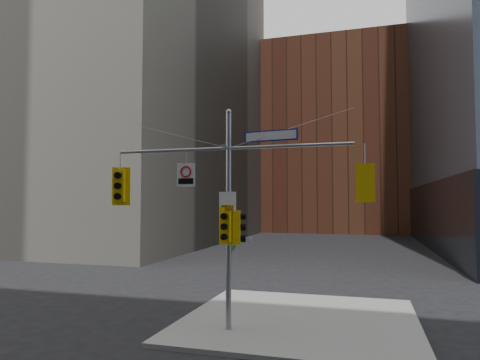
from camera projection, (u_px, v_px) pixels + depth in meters
The scene contains 13 objects.
ground at pixel (206, 355), 11.80m from camera, with size 160.00×160.00×0.00m, color black.
sidewalk_corner at pixel (300, 320), 15.07m from camera, with size 8.00×8.00×0.15m, color gray.
brick_midrise at pixel (337, 142), 68.11m from camera, with size 26.00×20.00×28.00m, color brown.
signal_assembly at pixel (229, 196), 13.94m from camera, with size 8.00×0.80×7.30m.
traffic_light_west_arm at pixel (120, 186), 15.12m from camera, with size 0.64×0.60×1.36m.
traffic_light_east_arm at pixel (365, 183), 12.76m from camera, with size 0.55×0.43×1.15m.
traffic_light_pole_side at pixel (238, 227), 13.81m from camera, with size 0.47×0.40×1.09m.
traffic_light_pole_front at pixel (226, 226), 13.64m from camera, with size 0.57×0.44×1.19m.
street_sign_blade at pixel (271, 136), 13.65m from camera, with size 1.80×0.28×0.35m.
regulatory_sign_arm at pixel (186, 174), 14.39m from camera, with size 0.64×0.08×0.80m.
regulatory_sign_pole at pixel (227, 204), 13.82m from camera, with size 0.60×0.11×0.78m.
street_blade_ew at pixel (242, 239), 13.75m from camera, with size 0.69×0.07×0.14m.
street_blade_ns at pixel (233, 248), 14.29m from camera, with size 0.11×0.81×0.16m.
Camera 1 is at (4.29, -11.29, 4.20)m, focal length 32.00 mm.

